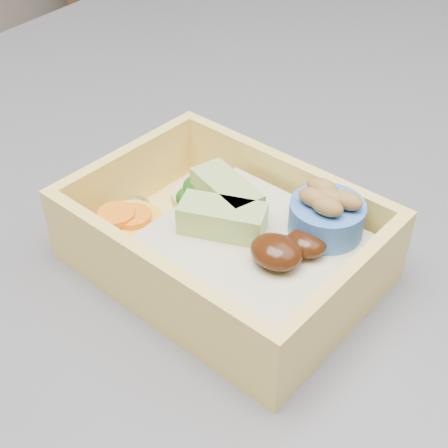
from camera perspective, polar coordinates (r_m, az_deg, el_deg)
The scene contains 1 object.
bento_box at distance 0.38m, azimuth 0.83°, elevation -1.60°, with size 0.19×0.15×0.07m.
Camera 1 is at (-0.04, -0.48, 1.19)m, focal length 50.00 mm.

